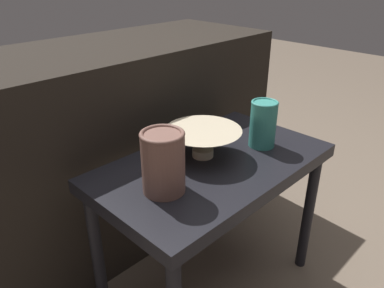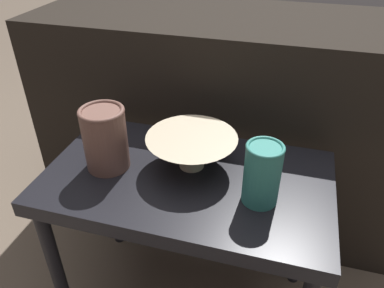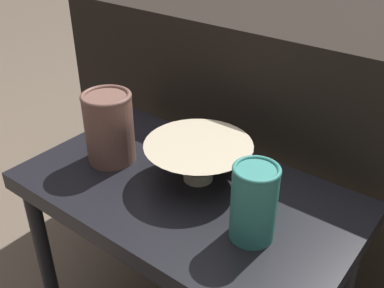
# 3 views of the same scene
# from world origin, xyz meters

# --- Properties ---
(table) EXTENTS (0.70, 0.41, 0.50)m
(table) POSITION_xyz_m (0.00, 0.00, 0.44)
(table) COLOR black
(table) RESTS_ON ground_plane
(couch_backdrop) EXTENTS (1.32, 0.50, 0.76)m
(couch_backdrop) POSITION_xyz_m (0.00, 0.52, 0.38)
(couch_backdrop) COLOR black
(couch_backdrop) RESTS_ON ground_plane
(bowl) EXTENTS (0.23, 0.23, 0.09)m
(bowl) POSITION_xyz_m (-0.00, 0.04, 0.55)
(bowl) COLOR #C1B293
(bowl) RESTS_ON table
(vase_textured_left) EXTENTS (0.11, 0.11, 0.16)m
(vase_textured_left) POSITION_xyz_m (-0.20, -0.01, 0.58)
(vase_textured_left) COLOR brown
(vase_textured_left) RESTS_ON table
(vase_colorful_right) EXTENTS (0.08, 0.08, 0.15)m
(vase_colorful_right) POSITION_xyz_m (0.18, -0.04, 0.58)
(vase_colorful_right) COLOR teal
(vase_colorful_right) RESTS_ON table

